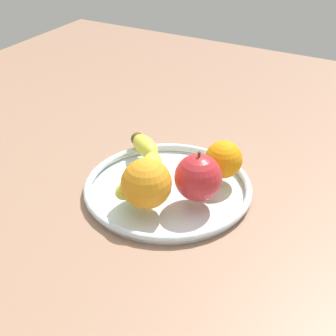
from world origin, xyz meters
TOP-DOWN VIEW (x-y plane):
  - ground_plane at (0.00, 0.00)cm, footprint 157.88×157.88cm
  - fruit_bowl at (0.00, 0.00)cm, footprint 28.23×28.23cm
  - banana at (0.87, 5.28)cm, footprint 19.34×11.82cm
  - apple at (-1.23, -6.07)cm, footprint 7.56×7.56cm
  - orange_center at (6.59, -7.01)cm, footprint 6.38×6.38cm
  - orange_back_left at (-6.84, 0.12)cm, footprint 7.90×7.90cm

SIDE VIEW (x-z plane):
  - ground_plane at x=0.00cm, z-range -4.00..0.00cm
  - fruit_bowl at x=0.00cm, z-range 0.02..1.82cm
  - banana at x=0.87cm, z-range 1.80..5.28cm
  - orange_center at x=6.59cm, z-range 1.80..8.18cm
  - apple at x=-1.23cm, z-range 1.40..9.76cm
  - orange_back_left at x=-6.84cm, z-range 1.80..9.70cm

